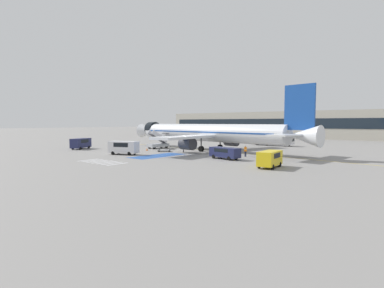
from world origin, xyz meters
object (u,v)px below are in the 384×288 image
at_px(service_van_1, 81,143).
at_px(baggage_cart, 164,150).
at_px(ground_crew_0, 183,147).
at_px(terminal_building, 295,125).
at_px(ground_crew_1, 245,150).
at_px(traffic_cone_0, 147,149).
at_px(service_van_2, 225,152).
at_px(airliner, 207,133).
at_px(service_van_0, 270,158).
at_px(boarding_stairs_forward, 158,144).
at_px(fuel_tanker, 272,138).
at_px(service_van_3, 124,147).

height_order(service_van_1, baggage_cart, service_van_1).
distance_m(ground_crew_0, terminal_building, 70.31).
bearing_deg(ground_crew_1, traffic_cone_0, -174.89).
relative_size(service_van_2, ground_crew_1, 3.02).
distance_m(service_van_2, ground_crew_1, 5.11).
height_order(airliner, service_van_0, airliner).
bearing_deg(traffic_cone_0, boarding_stairs_forward, 110.31).
bearing_deg(service_van_0, ground_crew_0, -25.72).
height_order(service_van_1, ground_crew_0, service_van_1).
bearing_deg(service_van_2, service_van_1, -72.07).
distance_m(airliner, baggage_cart, 9.78).
height_order(boarding_stairs_forward, terminal_building, terminal_building).
bearing_deg(fuel_tanker, ground_crew_0, -12.77).
relative_size(airliner, terminal_building, 0.42).
xyz_separation_m(airliner, terminal_building, (-4.11, 63.69, 1.35)).
bearing_deg(airliner, ground_crew_0, 177.55).
bearing_deg(service_van_0, terminal_building, -77.39).
bearing_deg(service_van_3, baggage_cart, -33.37).
relative_size(boarding_stairs_forward, service_van_0, 1.15).
bearing_deg(service_van_0, service_van_3, -1.31).
xyz_separation_m(fuel_tanker, baggage_cart, (-10.17, -28.44, -1.63)).
bearing_deg(service_van_2, service_van_3, -61.36).
xyz_separation_m(service_van_2, ground_crew_0, (-12.05, 4.14, -0.14)).
distance_m(boarding_stairs_forward, ground_crew_0, 10.97).
xyz_separation_m(boarding_stairs_forward, traffic_cone_0, (1.93, -5.23, -0.75)).
bearing_deg(baggage_cart, boarding_stairs_forward, 15.41).
bearing_deg(ground_crew_1, airliner, 153.25).
relative_size(boarding_stairs_forward, service_van_3, 0.96).
bearing_deg(terminal_building, baggage_cart, -90.73).
relative_size(service_van_0, ground_crew_1, 2.56).
bearing_deg(baggage_cart, service_van_0, -143.76).
height_order(airliner, boarding_stairs_forward, airliner).
bearing_deg(service_van_2, boarding_stairs_forward, -97.93).
bearing_deg(airliner, service_van_2, -126.73).
relative_size(boarding_stairs_forward, baggage_cart, 1.83).
height_order(service_van_1, service_van_3, service_van_3).
xyz_separation_m(service_van_2, traffic_cone_0, (-20.51, 2.43, -0.86)).
bearing_deg(service_van_3, boarding_stairs_forward, -2.02).
distance_m(service_van_0, baggage_cart, 26.30).
bearing_deg(service_van_2, ground_crew_0, -98.05).
distance_m(service_van_2, traffic_cone_0, 20.67).
distance_m(boarding_stairs_forward, service_van_1, 16.80).
distance_m(airliner, service_van_1, 27.75).
height_order(service_van_1, ground_crew_1, service_van_1).
distance_m(airliner, fuel_tanker, 21.47).
xyz_separation_m(service_van_0, baggage_cart, (-25.34, 6.99, -1.02)).
bearing_deg(terminal_building, service_van_0, -72.68).
bearing_deg(service_van_1, ground_crew_1, -8.12).
height_order(fuel_tanker, service_van_3, fuel_tanker).
distance_m(airliner, boarding_stairs_forward, 12.15).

